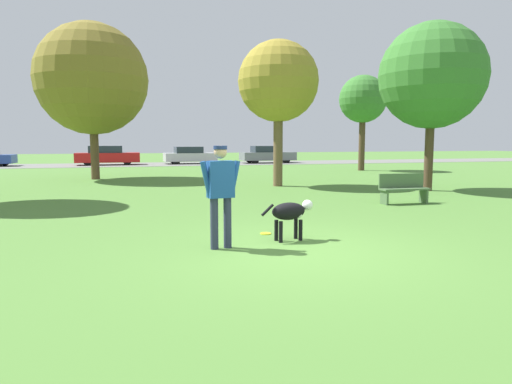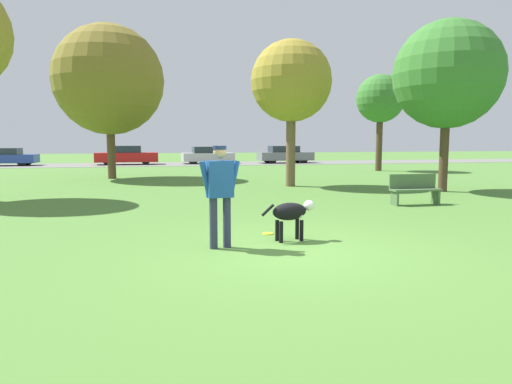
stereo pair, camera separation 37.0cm
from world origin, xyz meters
name	(u,v)px [view 1 (the left image)]	position (x,y,z in m)	size (l,w,h in m)	color
ground_plane	(295,252)	(0.00, 0.00, 0.00)	(120.00, 120.00, 0.00)	#4C7A33
far_road_strip	(164,164)	(0.00, 28.27, 0.01)	(120.00, 6.00, 0.01)	slate
person	(221,188)	(-1.09, 0.54, 1.00)	(0.69, 0.28, 1.68)	#2D334C
dog	(291,213)	(0.22, 0.81, 0.50)	(1.02, 0.40, 0.71)	black
frisbee	(266,233)	(-0.05, 1.46, 0.01)	(0.21, 0.21, 0.02)	yellow
tree_mid_center	(278,82)	(3.07, 10.19, 3.99)	(3.09, 3.09, 5.57)	brown
tree_near_right	(432,76)	(7.69, 7.20, 3.98)	(3.65, 3.65, 5.82)	#4C3826
tree_far_right	(363,100)	(10.84, 17.83, 4.15)	(2.79, 2.79, 5.60)	#4C3826
tree_far_left	(92,79)	(-4.02, 15.46, 4.52)	(4.99, 4.99, 7.02)	brown
parked_car_red	(107,156)	(-4.04, 28.36, 0.68)	(4.52, 1.77, 1.39)	red
parked_car_silver	(190,155)	(2.00, 28.55, 0.64)	(4.01, 1.99, 1.31)	#B7B7BC
parked_car_grey	(267,155)	(8.11, 28.09, 0.67)	(4.32, 1.83, 1.36)	slate
park_bench	(403,188)	(4.91, 4.49, 0.45)	(1.41, 0.44, 0.84)	#4C6B42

